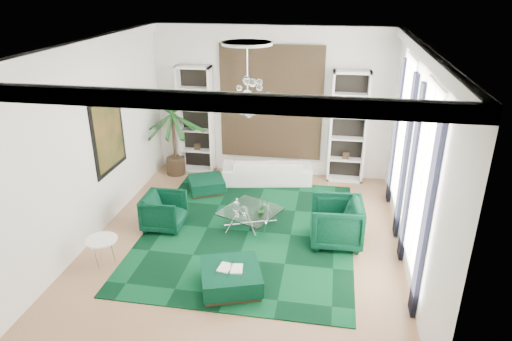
% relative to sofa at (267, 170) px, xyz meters
% --- Properties ---
extents(floor, '(6.00, 7.00, 0.02)m').
position_rel_sofa_xyz_m(floor, '(0.00, -2.85, -0.33)').
color(floor, '#A77D58').
rests_on(floor, ground).
extents(ceiling, '(6.00, 7.00, 0.02)m').
position_rel_sofa_xyz_m(ceiling, '(0.00, -2.85, 3.49)').
color(ceiling, white).
rests_on(ceiling, ground).
extents(wall_back, '(6.00, 0.02, 3.80)m').
position_rel_sofa_xyz_m(wall_back, '(0.00, 0.66, 1.58)').
color(wall_back, white).
rests_on(wall_back, ground).
extents(wall_front, '(6.00, 0.02, 3.80)m').
position_rel_sofa_xyz_m(wall_front, '(0.00, -6.36, 1.58)').
color(wall_front, white).
rests_on(wall_front, ground).
extents(wall_left, '(0.02, 7.00, 3.80)m').
position_rel_sofa_xyz_m(wall_left, '(-3.01, -2.85, 1.58)').
color(wall_left, white).
rests_on(wall_left, ground).
extents(wall_right, '(0.02, 7.00, 3.80)m').
position_rel_sofa_xyz_m(wall_right, '(3.01, -2.85, 1.58)').
color(wall_right, white).
rests_on(wall_right, ground).
extents(crown_molding, '(6.00, 7.00, 0.18)m').
position_rel_sofa_xyz_m(crown_molding, '(0.00, -2.85, 3.38)').
color(crown_molding, white).
rests_on(crown_molding, ceiling).
extents(ceiling_medallion, '(0.90, 0.90, 0.05)m').
position_rel_sofa_xyz_m(ceiling_medallion, '(0.00, -2.55, 3.45)').
color(ceiling_medallion, white).
rests_on(ceiling_medallion, ceiling).
extents(tapestry, '(2.50, 0.06, 2.80)m').
position_rel_sofa_xyz_m(tapestry, '(0.00, 0.61, 1.58)').
color(tapestry, black).
rests_on(tapestry, wall_back).
extents(shelving_left, '(0.90, 0.38, 2.80)m').
position_rel_sofa_xyz_m(shelving_left, '(-1.95, 0.46, 1.08)').
color(shelving_left, white).
rests_on(shelving_left, floor).
extents(shelving_right, '(0.90, 0.38, 2.80)m').
position_rel_sofa_xyz_m(shelving_right, '(1.95, 0.46, 1.08)').
color(shelving_right, white).
rests_on(shelving_right, floor).
extents(painting, '(0.04, 1.30, 1.60)m').
position_rel_sofa_xyz_m(painting, '(-2.97, -2.25, 1.53)').
color(painting, black).
rests_on(painting, wall_left).
extents(window_near, '(0.03, 1.10, 2.90)m').
position_rel_sofa_xyz_m(window_near, '(2.99, -3.75, 1.58)').
color(window_near, white).
rests_on(window_near, wall_right).
extents(curtain_near_a, '(0.07, 0.30, 3.25)m').
position_rel_sofa_xyz_m(curtain_near_a, '(2.96, -4.53, 1.33)').
color(curtain_near_a, black).
rests_on(curtain_near_a, floor).
extents(curtain_near_b, '(0.07, 0.30, 3.25)m').
position_rel_sofa_xyz_m(curtain_near_b, '(2.96, -2.97, 1.33)').
color(curtain_near_b, black).
rests_on(curtain_near_b, floor).
extents(window_far, '(0.03, 1.10, 2.90)m').
position_rel_sofa_xyz_m(window_far, '(2.99, -1.35, 1.58)').
color(window_far, white).
rests_on(window_far, wall_right).
extents(curtain_far_a, '(0.07, 0.30, 3.25)m').
position_rel_sofa_xyz_m(curtain_far_a, '(2.96, -2.13, 1.33)').
color(curtain_far_a, black).
rests_on(curtain_far_a, floor).
extents(curtain_far_b, '(0.07, 0.30, 3.25)m').
position_rel_sofa_xyz_m(curtain_far_b, '(2.96, -0.57, 1.33)').
color(curtain_far_b, black).
rests_on(curtain_far_b, floor).
extents(rug, '(4.20, 5.00, 0.02)m').
position_rel_sofa_xyz_m(rug, '(0.00, -2.55, -0.31)').
color(rug, black).
rests_on(rug, floor).
extents(sofa, '(2.33, 1.25, 0.65)m').
position_rel_sofa_xyz_m(sofa, '(0.00, 0.00, 0.00)').
color(sofa, white).
rests_on(sofa, floor).
extents(armchair_left, '(0.83, 0.81, 0.74)m').
position_rel_sofa_xyz_m(armchair_left, '(-1.75, -2.65, 0.05)').
color(armchair_left, black).
rests_on(armchair_left, floor).
extents(armchair_right, '(1.05, 1.02, 0.91)m').
position_rel_sofa_xyz_m(armchair_right, '(1.75, -2.65, 0.13)').
color(armchair_right, black).
rests_on(armchair_right, floor).
extents(coffee_table, '(1.41, 1.41, 0.37)m').
position_rel_sofa_xyz_m(coffee_table, '(0.00, -2.30, -0.14)').
color(coffee_table, white).
rests_on(coffee_table, floor).
extents(ottoman_side, '(1.06, 1.06, 0.35)m').
position_rel_sofa_xyz_m(ottoman_side, '(-1.35, -0.85, -0.15)').
color(ottoman_side, black).
rests_on(ottoman_side, floor).
extents(ottoman_front, '(1.22, 1.22, 0.39)m').
position_rel_sofa_xyz_m(ottoman_front, '(0.05, -4.40, -0.13)').
color(ottoman_front, black).
rests_on(ottoman_front, floor).
extents(book, '(0.42, 0.28, 0.03)m').
position_rel_sofa_xyz_m(book, '(0.05, -4.40, 0.08)').
color(book, white).
rests_on(book, ottoman_front).
extents(side_table, '(0.62, 0.62, 0.54)m').
position_rel_sofa_xyz_m(side_table, '(-2.35, -4.15, -0.05)').
color(side_table, white).
rests_on(side_table, floor).
extents(palm, '(2.22, 2.22, 2.67)m').
position_rel_sofa_xyz_m(palm, '(-2.45, 0.10, 1.01)').
color(palm, '#194E1B').
rests_on(palm, floor).
extents(chandelier, '(0.96, 0.96, 0.75)m').
position_rel_sofa_xyz_m(chandelier, '(0.00, -2.55, 2.53)').
color(chandelier, white).
rests_on(chandelier, ceiling).
extents(table_plant, '(0.16, 0.14, 0.27)m').
position_rel_sofa_xyz_m(table_plant, '(0.27, -2.52, 0.18)').
color(table_plant, '#194E1B').
rests_on(table_plant, coffee_table).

